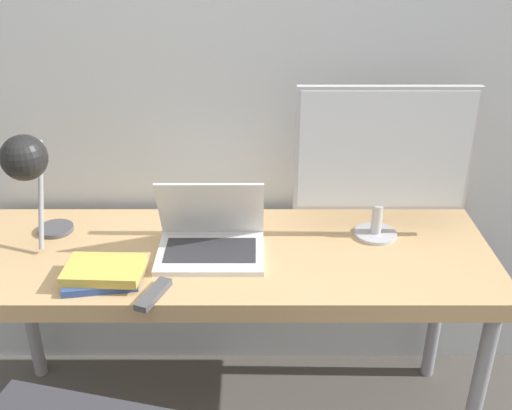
# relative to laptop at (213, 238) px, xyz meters

# --- Properties ---
(wall_back) EXTENTS (8.00, 0.05, 2.60)m
(wall_back) POSITION_rel_laptop_xyz_m (0.05, 0.36, 0.53)
(wall_back) COLOR silver
(wall_back) RESTS_ON ground_plane
(desk) EXTENTS (1.70, 0.58, 0.72)m
(desk) POSITION_rel_laptop_xyz_m (0.05, 0.00, -0.12)
(desk) COLOR tan
(desk) RESTS_ON ground_plane
(laptop) EXTENTS (0.34, 0.25, 0.24)m
(laptop) POSITION_rel_laptop_xyz_m (0.00, 0.00, 0.00)
(laptop) COLOR silver
(laptop) RESTS_ON desk
(monitor) EXTENTS (0.56, 0.14, 0.51)m
(monitor) POSITION_rel_laptop_xyz_m (0.54, 0.11, 0.24)
(monitor) COLOR #B7B7BC
(monitor) RESTS_ON desk
(desk_lamp) EXTENTS (0.14, 0.27, 0.40)m
(desk_lamp) POSITION_rel_laptop_xyz_m (-0.54, 0.00, 0.25)
(desk_lamp) COLOR #4C4C51
(desk_lamp) RESTS_ON desk
(book_stack) EXTENTS (0.24, 0.18, 0.05)m
(book_stack) POSITION_rel_laptop_xyz_m (-0.31, -0.17, -0.02)
(book_stack) COLOR #334C8C
(book_stack) RESTS_ON desk
(tv_remote) EXTENTS (0.09, 0.15, 0.02)m
(tv_remote) POSITION_rel_laptop_xyz_m (-0.15, -0.25, -0.04)
(tv_remote) COLOR #4C4C51
(tv_remote) RESTS_ON desk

